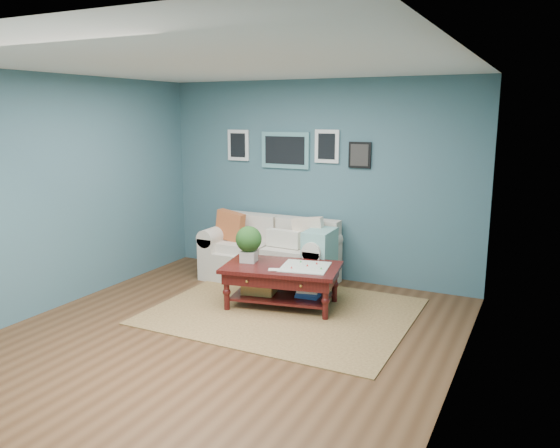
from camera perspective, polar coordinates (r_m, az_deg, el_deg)
The scene contains 4 objects.
room_shell at distance 5.34m, azimuth -6.36°, elevation 1.77°, with size 5.00×5.02×2.70m.
area_rug at distance 6.39m, azimuth 0.33°, elevation -9.09°, with size 2.86×2.29×0.01m, color brown.
loveseat at distance 7.40m, azimuth -0.44°, elevation -3.11°, with size 1.85×0.84×0.95m.
coffee_table at distance 6.46m, azimuth -0.41°, elevation -5.03°, with size 1.47×1.03×0.94m.
Camera 1 is at (2.85, -4.36, 2.26)m, focal length 35.00 mm.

